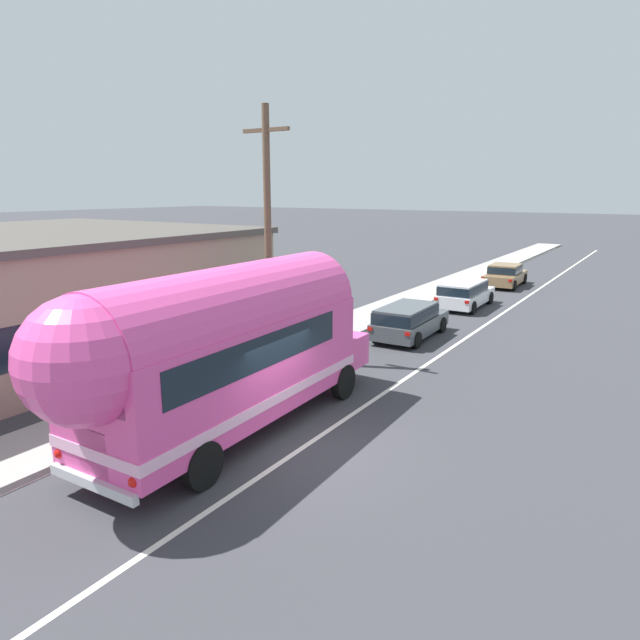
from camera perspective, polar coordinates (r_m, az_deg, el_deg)
The scene contains 8 objects.
ground_plane at distance 13.31m, azimuth -1.70°, elevation -12.87°, with size 300.00×300.00×0.00m, color #38383D.
lane_markings at distance 24.18m, azimuth 10.95°, elevation -1.07°, with size 3.96×80.00×0.01m.
sidewalk_slab at distance 23.80m, azimuth 1.87°, elevation -0.88°, with size 2.38×90.00×0.15m, color #9E9B93.
utility_pole at distance 18.76m, azimuth -5.35°, elevation 8.76°, with size 1.80×0.24×8.50m.
painted_bus at distance 13.13m, azimuth -10.23°, elevation -2.67°, with size 2.77×10.36×4.12m.
car_lead at distance 22.62m, azimuth 9.01°, elevation 0.08°, with size 1.97×4.34×1.37m.
car_second at distance 29.16m, azimuth 14.54°, elevation 2.74°, with size 1.92×4.44×1.37m.
car_third at distance 36.62m, azimuth 18.39°, elevation 4.45°, with size 2.06×4.48×1.37m.
Camera 1 is at (6.77, -9.86, 5.83)m, focal length 31.32 mm.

